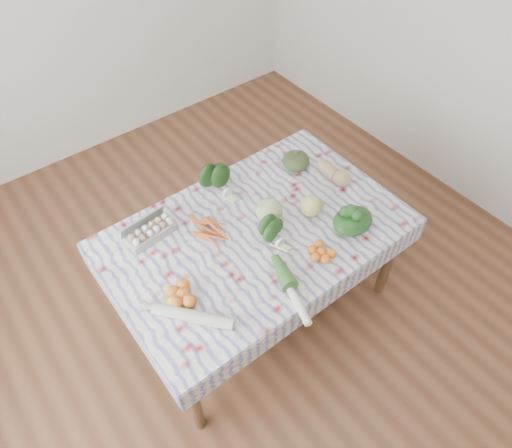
{
  "coord_description": "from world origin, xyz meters",
  "views": [
    {
      "loc": [
        -1.01,
        -1.3,
        2.71
      ],
      "look_at": [
        0.0,
        0.0,
        0.82
      ],
      "focal_mm": 32.0,
      "sensor_mm": 36.0,
      "label": 1
    }
  ],
  "objects_px": {
    "kabocha_squash": "(296,161)",
    "grapefruit": "(311,206)",
    "cabbage": "(269,210)",
    "egg_carton": "(152,232)",
    "dining_table": "(256,240)",
    "butternut_squash": "(335,173)"
  },
  "relations": [
    {
      "from": "dining_table",
      "to": "kabocha_squash",
      "type": "xyz_separation_m",
      "value": [
        0.52,
        0.26,
        0.14
      ]
    },
    {
      "from": "kabocha_squash",
      "to": "butternut_squash",
      "type": "bearing_deg",
      "value": -62.13
    },
    {
      "from": "cabbage",
      "to": "butternut_squash",
      "type": "xyz_separation_m",
      "value": [
        0.53,
        0.02,
        -0.02
      ]
    },
    {
      "from": "cabbage",
      "to": "butternut_squash",
      "type": "bearing_deg",
      "value": 1.63
    },
    {
      "from": "cabbage",
      "to": "grapefruit",
      "type": "distance_m",
      "value": 0.24
    },
    {
      "from": "kabocha_squash",
      "to": "grapefruit",
      "type": "height_order",
      "value": "grapefruit"
    },
    {
      "from": "kabocha_squash",
      "to": "grapefruit",
      "type": "distance_m",
      "value": 0.4
    },
    {
      "from": "egg_carton",
      "to": "kabocha_squash",
      "type": "distance_m",
      "value": 1.0
    },
    {
      "from": "butternut_squash",
      "to": "grapefruit",
      "type": "distance_m",
      "value": 0.34
    },
    {
      "from": "egg_carton",
      "to": "grapefruit",
      "type": "bearing_deg",
      "value": -32.21
    },
    {
      "from": "egg_carton",
      "to": "cabbage",
      "type": "relative_size",
      "value": 1.9
    },
    {
      "from": "egg_carton",
      "to": "butternut_squash",
      "type": "relative_size",
      "value": 1.24
    },
    {
      "from": "dining_table",
      "to": "grapefruit",
      "type": "relative_size",
      "value": 12.81
    },
    {
      "from": "cabbage",
      "to": "grapefruit",
      "type": "height_order",
      "value": "cabbage"
    },
    {
      "from": "cabbage",
      "to": "grapefruit",
      "type": "bearing_deg",
      "value": -27.29
    },
    {
      "from": "cabbage",
      "to": "butternut_squash",
      "type": "height_order",
      "value": "cabbage"
    },
    {
      "from": "egg_carton",
      "to": "kabocha_squash",
      "type": "bearing_deg",
      "value": -8.59
    },
    {
      "from": "egg_carton",
      "to": "cabbage",
      "type": "bearing_deg",
      "value": -31.96
    },
    {
      "from": "dining_table",
      "to": "cabbage",
      "type": "relative_size",
      "value": 10.81
    },
    {
      "from": "dining_table",
      "to": "egg_carton",
      "type": "xyz_separation_m",
      "value": [
        -0.48,
        0.32,
        0.12
      ]
    },
    {
      "from": "cabbage",
      "to": "egg_carton",
      "type": "bearing_deg",
      "value": 153.65
    },
    {
      "from": "egg_carton",
      "to": "cabbage",
      "type": "distance_m",
      "value": 0.66
    }
  ]
}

